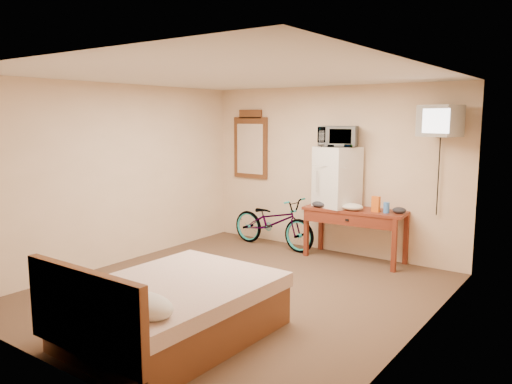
# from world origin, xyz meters

# --- Properties ---
(room) EXTENTS (4.60, 4.64, 2.50)m
(room) POSITION_xyz_m (-0.00, 0.00, 1.25)
(room) COLOR #493824
(room) RESTS_ON ground
(desk) EXTENTS (1.48, 0.66, 0.75)m
(desk) POSITION_xyz_m (0.56, 2.00, 0.64)
(desk) COLOR maroon
(desk) RESTS_ON floor
(mini_fridge) EXTENTS (0.66, 0.64, 0.87)m
(mini_fridge) POSITION_xyz_m (0.25, 2.05, 1.19)
(mini_fridge) COLOR silver
(mini_fridge) RESTS_ON desk
(microwave) EXTENTS (0.62, 0.51, 0.30)m
(microwave) POSITION_xyz_m (0.25, 2.05, 1.77)
(microwave) COLOR silver
(microwave) RESTS_ON mini_fridge
(snack_bag) EXTENTS (0.11, 0.07, 0.22)m
(snack_bag) POSITION_xyz_m (0.88, 1.98, 0.86)
(snack_bag) COLOR orange
(snack_bag) RESTS_ON desk
(blue_cup) EXTENTS (0.08, 0.08, 0.15)m
(blue_cup) POSITION_xyz_m (1.03, 2.00, 0.82)
(blue_cup) COLOR #417FDD
(blue_cup) RESTS_ON desk
(cloth_cream) EXTENTS (0.32, 0.24, 0.10)m
(cloth_cream) POSITION_xyz_m (0.57, 1.90, 0.80)
(cloth_cream) COLOR beige
(cloth_cream) RESTS_ON desk
(cloth_dark_a) EXTENTS (0.23, 0.17, 0.09)m
(cloth_dark_a) POSITION_xyz_m (0.08, 1.85, 0.79)
(cloth_dark_a) COLOR black
(cloth_dark_a) RESTS_ON desk
(cloth_dark_b) EXTENTS (0.19, 0.15, 0.09)m
(cloth_dark_b) POSITION_xyz_m (1.19, 2.06, 0.79)
(cloth_dark_b) COLOR black
(cloth_dark_b) RESTS_ON desk
(crt_television) EXTENTS (0.55, 0.63, 0.39)m
(crt_television) POSITION_xyz_m (1.67, 2.02, 2.00)
(crt_television) COLOR black
(crt_television) RESTS_ON room
(wall_mirror) EXTENTS (0.67, 0.04, 1.13)m
(wall_mirror) POSITION_xyz_m (-1.47, 2.27, 1.58)
(wall_mirror) COLOR #5C2F1A
(wall_mirror) RESTS_ON room
(bicycle) EXTENTS (1.57, 0.63, 0.81)m
(bicycle) POSITION_xyz_m (-0.79, 1.95, 0.40)
(bicycle) COLOR black
(bicycle) RESTS_ON floor
(bed) EXTENTS (1.46, 1.96, 0.90)m
(bed) POSITION_xyz_m (0.27, -1.38, 0.30)
(bed) COLOR #5C2F1A
(bed) RESTS_ON floor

